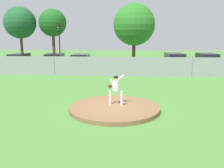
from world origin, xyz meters
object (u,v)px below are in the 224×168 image
parked_car_slate (81,62)px  baseball (124,102)px  parked_car_silver (207,62)px  parked_car_navy (19,61)px  parked_car_red (55,62)px  traffic_cone_orange (94,68)px  traffic_light_near (59,37)px  parked_car_white (174,62)px  pitcher_youth (116,87)px

parked_car_slate → baseball: bearing=-69.8°
parked_car_silver → parked_car_navy: bearing=-178.9°
parked_car_red → traffic_cone_orange: size_ratio=8.18×
parked_car_navy → traffic_light_near: 5.88m
parked_car_white → parked_car_navy: 16.88m
baseball → parked_car_red: 15.50m
baseball → parked_car_silver: size_ratio=0.02×
parked_car_red → parked_car_white: size_ratio=0.93×
baseball → parked_car_red: bearing=120.2°
parked_car_slate → traffic_cone_orange: (1.59, -1.30, -0.50)m
parked_car_silver → traffic_cone_orange: size_ratio=8.32×
pitcher_youth → parked_car_navy: 18.26m
pitcher_youth → parked_car_slate: size_ratio=0.38×
parked_car_white → parked_car_silver: 3.43m
parked_car_navy → traffic_cone_orange: size_ratio=7.89×
pitcher_youth → parked_car_slate: 14.80m
parked_car_navy → traffic_light_near: size_ratio=0.88×
parked_car_navy → parked_car_silver: 20.30m
parked_car_red → parked_car_navy: size_ratio=1.04×
parked_car_slate → parked_car_white: 10.00m
baseball → parked_car_red: (-7.79, 13.40, 0.57)m
parked_car_red → parked_car_slate: size_ratio=1.10×
parked_car_silver → traffic_light_near: size_ratio=0.93×
baseball → parked_car_slate: 14.61m
parked_car_slate → traffic_cone_orange: 2.11m
parked_car_silver → traffic_light_near: traffic_light_near is taller
parked_car_red → parked_car_white: 12.75m
parked_car_red → parked_car_navy: bearing=174.3°
parked_car_white → traffic_cone_orange: (-8.41, -1.50, -0.57)m
parked_car_slate → traffic_light_near: bearing=130.0°
parked_car_red → traffic_light_near: size_ratio=0.91×
baseball → parked_car_slate: size_ratio=0.02×
pitcher_youth → traffic_cone_orange: 13.14m
parked_car_red → traffic_cone_orange: (4.33, -1.00, -0.54)m
traffic_cone_orange → parked_car_slate: bearing=140.7°
pitcher_youth → parked_car_slate: (-4.64, 14.05, -0.33)m
parked_car_red → parked_car_navy: 4.16m
baseball → traffic_light_near: traffic_light_near is taller
parked_car_red → parked_car_slate: parked_car_red is taller
pitcher_youth → parked_car_white: (5.36, 14.25, -0.26)m
pitcher_youth → traffic_cone_orange: bearing=103.5°
pitcher_youth → parked_car_red: pitcher_youth is taller
parked_car_slate → pitcher_youth: bearing=-71.7°
pitcher_youth → traffic_cone_orange: size_ratio=2.83×
baseball → parked_car_white: 14.77m
traffic_cone_orange → baseball: bearing=-74.4°
parked_car_silver → traffic_cone_orange: parked_car_silver is taller
parked_car_red → parked_car_silver: 16.17m
parked_car_red → parked_car_slate: (2.74, 0.30, -0.04)m
traffic_cone_orange → parked_car_red: bearing=167.0°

